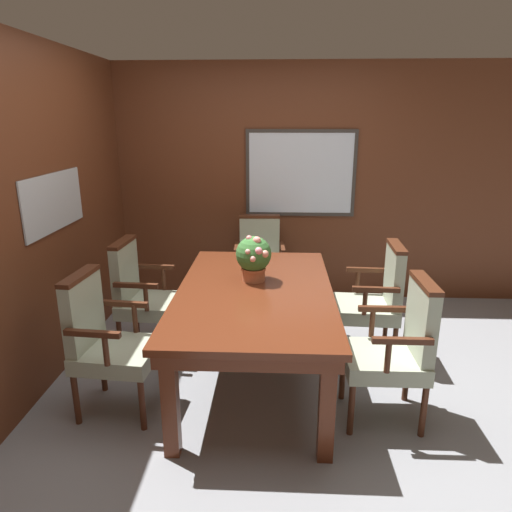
# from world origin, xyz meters

# --- Properties ---
(ground_plane) EXTENTS (14.00, 14.00, 0.00)m
(ground_plane) POSITION_xyz_m (0.00, 0.00, 0.00)
(ground_plane) COLOR gray
(wall_back) EXTENTS (7.20, 0.08, 2.45)m
(wall_back) POSITION_xyz_m (0.00, 1.95, 1.23)
(wall_back) COLOR #5B2D19
(wall_back) RESTS_ON ground_plane
(wall_left) EXTENTS (0.08, 7.20, 2.45)m
(wall_left) POSITION_xyz_m (-1.56, 0.00, 1.23)
(wall_left) COLOR #5B2D19
(wall_left) RESTS_ON ground_plane
(dining_table) EXTENTS (1.10, 1.85, 0.74)m
(dining_table) POSITION_xyz_m (-0.02, 0.18, 0.64)
(dining_table) COLOR #562614
(dining_table) RESTS_ON ground_plane
(chair_left_near) EXTENTS (0.54, 0.52, 0.97)m
(chair_left_near) POSITION_xyz_m (-0.98, -0.21, 0.52)
(chair_left_near) COLOR #472314
(chair_left_near) RESTS_ON ground_plane
(chair_right_near) EXTENTS (0.51, 0.50, 0.97)m
(chair_right_near) POSITION_xyz_m (0.91, -0.22, 0.52)
(chair_right_near) COLOR #472314
(chair_right_near) RESTS_ON ground_plane
(chair_head_far) EXTENTS (0.51, 0.52, 0.97)m
(chair_head_far) POSITION_xyz_m (-0.04, 1.53, 0.52)
(chair_head_far) COLOR #472314
(chair_head_far) RESTS_ON ground_plane
(chair_right_far) EXTENTS (0.53, 0.51, 0.97)m
(chair_right_far) POSITION_xyz_m (0.94, 0.60, 0.52)
(chair_right_far) COLOR #472314
(chair_right_far) RESTS_ON ground_plane
(chair_left_far) EXTENTS (0.53, 0.51, 0.97)m
(chair_left_far) POSITION_xyz_m (-0.97, 0.60, 0.52)
(chair_left_far) COLOR #472314
(chair_left_far) RESTS_ON ground_plane
(potted_plant) EXTENTS (0.26, 0.29, 0.35)m
(potted_plant) POSITION_xyz_m (-0.03, 0.36, 0.92)
(potted_plant) COLOR #B2603D
(potted_plant) RESTS_ON dining_table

